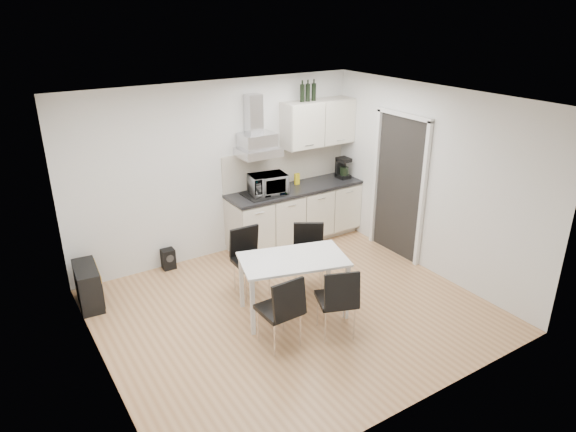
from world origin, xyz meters
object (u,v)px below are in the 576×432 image
Objects in this scene: kitchenette at (296,192)px; dining_table at (293,265)px; chair_far_left at (251,263)px; floor_speaker at (168,259)px; chair_far_right at (309,258)px; chair_near_left at (279,310)px; chair_near_right at (336,300)px; guitar_amp at (88,286)px.

kitchenette is 1.79× the size of dining_table.
floor_speaker is at bearing -58.81° from chair_far_left.
chair_far_right is 1.00× the size of chair_near_left.
floor_speaker is (-0.89, 1.93, -0.51)m from dining_table.
dining_table is 4.67× the size of floor_speaker.
kitchenette reaches higher than floor_speaker.
chair_near_right is (-1.03, -2.40, -0.39)m from kitchenette.
chair_near_left is 2.57m from guitar_amp.
kitchenette is 1.81m from chair_far_left.
guitar_amp is (-2.26, 2.17, -0.17)m from chair_near_right.
dining_table is 1.60× the size of chair_near_left.
floor_speaker is at bearing 175.49° from kitchenette.
chair_far_right is 2.10m from floor_speaker.
floor_speaker is (-0.70, 1.24, -0.29)m from chair_far_left.
chair_far_left is at bearing -142.56° from kitchenette.
kitchenette is at bearing -85.01° from chair_far_right.
kitchenette is at bearing 8.68° from guitar_amp.
chair_far_left is 0.77m from chair_far_right.
floor_speaker is at bearing 133.68° from chair_near_right.
dining_table reaches higher than guitar_amp.
kitchenette is 2.64m from chair_near_right.
chair_far_left reaches higher than guitar_amp.
chair_far_right is 1.08m from chair_near_right.
dining_table is 0.68m from chair_far_right.
chair_far_right is at bearing -46.93° from floor_speaker.
chair_far_right is 1.00× the size of chair_near_right.
dining_table is at bearing 126.64° from chair_near_right.
guitar_amp is at bearing 7.98° from chair_far_right.
chair_far_left is at bearing 121.81° from dining_table.
chair_far_right is at bearing -116.92° from kitchenette.
chair_far_left is 1.38m from chair_near_right.
chair_near_left is at bearing 72.65° from chair_far_right.
chair_near_left is (-0.28, -1.15, 0.00)m from chair_far_left.
chair_far_left is 1.19m from chair_near_left.
floor_speaker is at bearing 98.13° from chair_near_left.
chair_far_left is 1.45m from floor_speaker.
chair_near_left is at bearing -127.14° from kitchenette.
chair_far_left and chair_near_left have the same top height.
chair_far_left is 2.07m from guitar_amp.
kitchenette is 2.86× the size of chair_near_right.
chair_far_left is at bearing 126.80° from chair_near_right.
chair_near_left reaches higher than floor_speaker.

